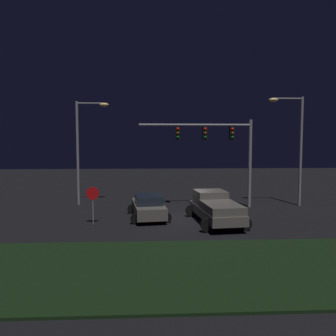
% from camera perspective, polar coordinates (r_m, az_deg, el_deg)
% --- Properties ---
extents(ground_plane, '(80.00, 80.00, 0.00)m').
position_cam_1_polar(ground_plane, '(22.02, 3.24, -8.33)').
color(ground_plane, black).
extents(grass_median, '(23.71, 6.88, 0.10)m').
position_cam_1_polar(grass_median, '(13.50, 7.42, -16.46)').
color(grass_median, black).
rests_on(grass_median, ground_plane).
extents(pickup_truck, '(3.26, 5.58, 1.80)m').
position_cam_1_polar(pickup_truck, '(20.58, 7.96, -6.42)').
color(pickup_truck, '#514C47').
rests_on(pickup_truck, ground_plane).
extents(car_sedan, '(2.85, 4.59, 1.51)m').
position_cam_1_polar(car_sedan, '(21.64, -3.35, -6.55)').
color(car_sedan, '#514C47').
rests_on(car_sedan, ground_plane).
extents(traffic_signal_gantry, '(8.32, 0.56, 6.50)m').
position_cam_1_polar(traffic_signal_gantry, '(25.06, 8.40, 4.47)').
color(traffic_signal_gantry, slate).
rests_on(traffic_signal_gantry, ground_plane).
extents(street_lamp_left, '(2.52, 0.44, 7.95)m').
position_cam_1_polar(street_lamp_left, '(26.68, -14.03, 4.63)').
color(street_lamp_left, slate).
rests_on(street_lamp_left, ground_plane).
extents(street_lamp_right, '(2.65, 0.44, 8.24)m').
position_cam_1_polar(street_lamp_right, '(27.16, 20.62, 4.83)').
color(street_lamp_right, slate).
rests_on(street_lamp_right, ground_plane).
extents(stop_sign, '(0.76, 0.08, 2.23)m').
position_cam_1_polar(stop_sign, '(20.34, -12.63, -5.01)').
color(stop_sign, slate).
rests_on(stop_sign, ground_plane).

